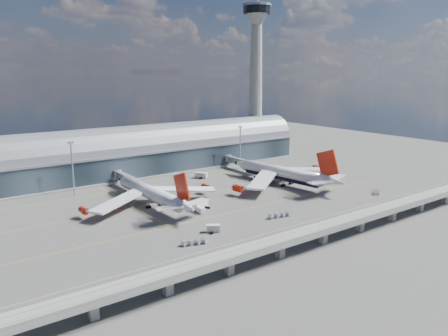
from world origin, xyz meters
TOP-DOWN VIEW (x-y plane):
  - ground at (0.00, 0.00)m, footprint 500.00×500.00m
  - taxi_lines at (0.00, 22.11)m, footprint 200.00×80.12m
  - terminal at (0.00, 77.99)m, footprint 200.00×30.00m
  - control_tower at (85.00, 83.00)m, footprint 19.00×19.00m
  - guideway at (-0.00, -55.00)m, footprint 220.00×8.50m
  - floodlight_mast_left at (-50.00, 55.00)m, footprint 3.00×0.70m
  - floodlight_mast_right at (50.00, 55.00)m, footprint 3.00×0.70m
  - airliner_left at (-27.84, 17.29)m, footprint 62.40×65.53m
  - airliner_right at (44.24, 11.09)m, footprint 67.36×70.46m
  - jet_bridge_left at (-24.40, 53.12)m, footprint 4.40×28.00m
  - jet_bridge_right at (47.48, 51.18)m, footprint 4.40×32.00m
  - service_truck_0 at (-16.19, -2.33)m, footprint 2.36×6.10m
  - service_truck_1 at (-24.55, -24.38)m, footprint 5.29×4.60m
  - service_truck_2 at (-13.21, 1.61)m, footprint 9.08×5.97m
  - service_truck_3 at (68.76, 4.92)m, footprint 6.32×6.36m
  - service_truck_4 at (57.77, 10.95)m, footprint 2.45×4.61m
  - service_truck_5 at (17.30, 48.12)m, footprint 6.02×6.76m
  - cargo_train_0 at (-36.23, -30.51)m, footprint 9.54×4.53m
  - cargo_train_1 at (6.85, -26.49)m, footprint 10.80×4.03m
  - cargo_train_2 at (68.74, -27.73)m, footprint 7.38×5.83m

SIDE VIEW (x-z plane):
  - ground at x=0.00m, z-range 0.00..0.00m
  - taxi_lines at x=0.00m, z-range 0.00..0.01m
  - cargo_train_0 at x=-36.23m, z-range 0.03..1.63m
  - cargo_train_2 at x=68.74m, z-range 0.04..1.79m
  - cargo_train_1 at x=6.85m, z-range 0.04..1.82m
  - service_truck_0 at x=-16.19m, z-range 0.04..2.53m
  - service_truck_4 at x=57.77m, z-range 0.01..2.62m
  - service_truck_1 at x=-24.55m, z-range 0.01..2.84m
  - service_truck_3 at x=68.76m, z-range 0.04..3.17m
  - service_truck_5 at x=17.30m, z-range 0.04..3.22m
  - service_truck_2 at x=-13.21m, z-range 0.07..3.27m
  - jet_bridge_left at x=-24.40m, z-range 1.55..8.80m
  - jet_bridge_right at x=47.48m, z-range 1.56..8.81m
  - guideway at x=0.00m, z-range 1.69..8.89m
  - airliner_left at x=-27.84m, z-range -4.28..15.71m
  - airliner_right at x=44.24m, z-range -5.38..16.98m
  - terminal at x=0.00m, z-range -2.66..25.34m
  - floodlight_mast_left at x=-50.00m, z-range 0.78..26.48m
  - floodlight_mast_right at x=50.00m, z-range 0.78..26.48m
  - control_tower at x=85.00m, z-range 0.14..103.14m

